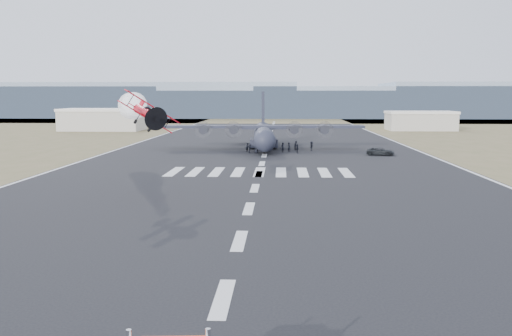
# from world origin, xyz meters

# --- Properties ---
(ground) EXTENTS (500.00, 500.00, 0.00)m
(ground) POSITION_xyz_m (0.00, 0.00, 0.00)
(ground) COLOR black
(ground) RESTS_ON ground
(scrub_far) EXTENTS (500.00, 80.00, 0.00)m
(scrub_far) POSITION_xyz_m (0.00, 230.00, 0.00)
(scrub_far) COLOR brown
(scrub_far) RESTS_ON ground
(runway_markings) EXTENTS (60.00, 260.00, 0.01)m
(runway_markings) POSITION_xyz_m (0.00, 60.00, 0.01)
(runway_markings) COLOR silver
(runway_markings) RESTS_ON ground
(ridge_seg_b) EXTENTS (150.00, 50.00, 15.00)m
(ridge_seg_b) POSITION_xyz_m (-130.00, 260.00, 7.50)
(ridge_seg_b) COLOR gray
(ridge_seg_b) RESTS_ON ground
(ridge_seg_c) EXTENTS (150.00, 50.00, 17.00)m
(ridge_seg_c) POSITION_xyz_m (-65.00, 260.00, 8.50)
(ridge_seg_c) COLOR gray
(ridge_seg_c) RESTS_ON ground
(ridge_seg_d) EXTENTS (150.00, 50.00, 13.00)m
(ridge_seg_d) POSITION_xyz_m (0.00, 260.00, 6.50)
(ridge_seg_d) COLOR gray
(ridge_seg_d) RESTS_ON ground
(ridge_seg_e) EXTENTS (150.00, 50.00, 15.00)m
(ridge_seg_e) POSITION_xyz_m (65.00, 260.00, 7.50)
(ridge_seg_e) COLOR gray
(ridge_seg_e) RESTS_ON ground
(hangar_left) EXTENTS (24.50, 14.50, 6.70)m
(hangar_left) POSITION_xyz_m (-52.00, 145.00, 3.41)
(hangar_left) COLOR #A7A295
(hangar_left) RESTS_ON ground
(hangar_right) EXTENTS (20.50, 12.50, 5.90)m
(hangar_right) POSITION_xyz_m (46.00, 150.00, 3.01)
(hangar_right) COLOR #A7A295
(hangar_right) RESTS_ON ground
(aerobatic_biplane) EXTENTS (5.83, 6.29, 4.90)m
(aerobatic_biplane) POSITION_xyz_m (-10.96, 29.96, 8.82)
(aerobatic_biplane) COLOR #B9130C
(smoke_trail) EXTENTS (11.12, 29.81, 4.23)m
(smoke_trail) POSITION_xyz_m (-18.70, 54.47, 9.03)
(smoke_trail) COLOR white
(transport_aircraft) EXTENTS (39.89, 32.84, 11.52)m
(transport_aircraft) POSITION_xyz_m (-0.58, 87.00, 2.97)
(transport_aircraft) COLOR #202331
(transport_aircraft) RESTS_ON ground
(support_vehicle) EXTENTS (5.31, 3.28, 1.37)m
(support_vehicle) POSITION_xyz_m (20.72, 73.57, 0.69)
(support_vehicle) COLOR black
(support_vehicle) RESTS_ON ground
(crew_a) EXTENTS (0.84, 0.87, 1.84)m
(crew_a) POSITION_xyz_m (3.27, 78.37, 0.92)
(crew_a) COLOR black
(crew_a) RESTS_ON ground
(crew_b) EXTENTS (0.70, 0.97, 1.81)m
(crew_b) POSITION_xyz_m (5.91, 82.67, 0.90)
(crew_b) COLOR black
(crew_b) RESTS_ON ground
(crew_c) EXTENTS (0.73, 1.16, 1.66)m
(crew_c) POSITION_xyz_m (-2.83, 77.05, 0.83)
(crew_c) COLOR black
(crew_c) RESTS_ON ground
(crew_d) EXTENTS (0.76, 1.11, 1.73)m
(crew_d) POSITION_xyz_m (5.98, 76.35, 0.86)
(crew_d) COLOR black
(crew_d) RESTS_ON ground
(crew_e) EXTENTS (1.06, 0.92, 1.85)m
(crew_e) POSITION_xyz_m (-1.58, 76.57, 0.92)
(crew_e) COLOR black
(crew_e) RESTS_ON ground
(crew_f) EXTENTS (0.65, 1.71, 1.81)m
(crew_f) POSITION_xyz_m (8.88, 81.67, 0.91)
(crew_f) COLOR black
(crew_f) RESTS_ON ground
(crew_g) EXTENTS (0.74, 0.80, 1.78)m
(crew_g) POSITION_xyz_m (4.50, 79.34, 0.89)
(crew_g) COLOR black
(crew_g) RESTS_ON ground
(crew_h) EXTENTS (0.86, 0.94, 1.64)m
(crew_h) POSITION_xyz_m (-3.39, 79.73, 0.82)
(crew_h) COLOR black
(crew_h) RESTS_ON ground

